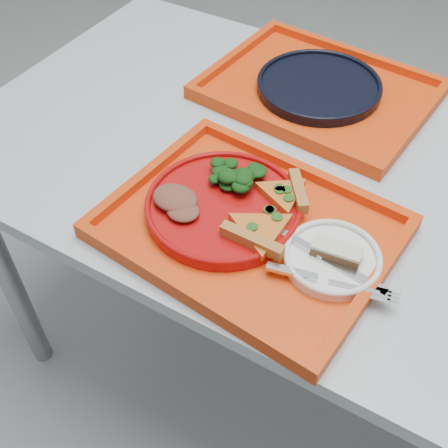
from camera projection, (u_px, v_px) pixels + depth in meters
The scene contains 14 objects.
ground at pixel (319, 382), 1.56m from camera, with size 10.00×10.00×0.00m, color gray.
table at pixel (363, 214), 1.06m from camera, with size 1.60×0.80×0.75m.
tray_main at pixel (249, 230), 0.92m from camera, with size 0.45×0.35×0.01m, color red.
tray_far at pixel (318, 93), 1.19m from camera, with size 0.45×0.35×0.01m, color red.
dinner_plate at pixel (223, 208), 0.94m from camera, with size 0.26×0.26×0.02m, color #A70B0B.
side_plate at pixel (332, 260), 0.86m from camera, with size 0.15×0.15×0.01m, color white.
navy_plate at pixel (319, 87), 1.18m from camera, with size 0.26×0.26×0.02m, color black.
pizza_slice_a at pixel (261, 228), 0.88m from camera, with size 0.12×0.10×0.02m, color orange, non-canonical shape.
pizza_slice_b at pixel (283, 192), 0.94m from camera, with size 0.10×0.09×0.02m, color orange, non-canonical shape.
salad_heap at pixel (234, 170), 0.96m from camera, with size 0.08×0.07×0.04m, color black.
meat_portion at pixel (175, 198), 0.92m from camera, with size 0.08×0.06×0.02m, color brown.
dessert_bar at pixel (337, 252), 0.85m from camera, with size 0.08×0.04×0.02m.
knife at pixel (332, 261), 0.85m from camera, with size 0.18×0.02×0.01m, color silver.
fork at pixel (327, 280), 0.82m from camera, with size 0.18×0.02×0.01m, color silver.
Camera 1 is at (0.15, -0.77, 1.44)m, focal length 45.00 mm.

